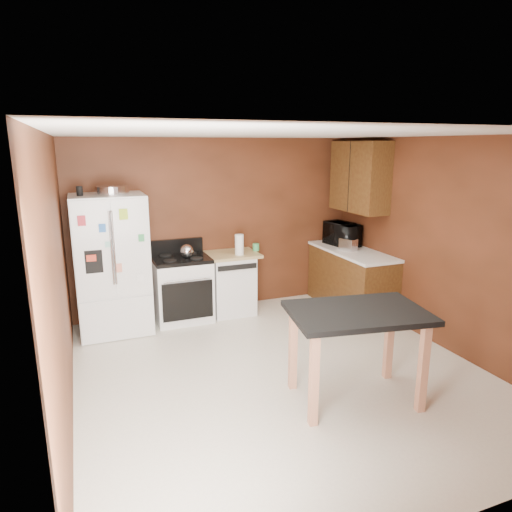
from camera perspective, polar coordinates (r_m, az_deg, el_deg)
floor at (r=5.11m, az=3.11°, el=-14.30°), size 4.50×4.50×0.00m
ceiling at (r=4.51m, az=3.53°, el=14.99°), size 4.50×4.50×0.00m
wall_back at (r=6.72m, az=-4.74°, el=3.84°), size 4.20×0.00×4.20m
wall_front at (r=2.88m, az=22.66°, el=-10.90°), size 4.20×0.00×4.20m
wall_left at (r=4.26m, az=-23.37°, el=-3.10°), size 0.00×4.50×4.50m
wall_right at (r=5.83m, az=22.40°, el=1.32°), size 0.00×4.50×4.50m
roasting_pan at (r=6.01m, az=-17.55°, el=7.87°), size 0.42×0.42×0.10m
pen_cup at (r=5.94m, az=-21.19°, el=7.58°), size 0.08×0.08×0.12m
kettle at (r=6.26m, az=-8.65°, el=0.60°), size 0.19×0.19×0.19m
paper_towel at (r=6.41m, az=-2.10°, el=1.43°), size 0.14×0.14×0.29m
green_canister at (r=6.67m, az=-0.01°, el=1.12°), size 0.12×0.12×0.10m
toaster at (r=6.78m, az=11.46°, el=1.43°), size 0.22×0.27×0.17m
microwave at (r=7.10m, az=10.71°, el=2.60°), size 0.47×0.62×0.31m
refrigerator at (r=6.15m, az=-17.56°, el=-1.02°), size 0.90×0.80×1.80m
gas_range at (r=6.45m, az=-9.22°, el=-3.94°), size 0.76×0.68×1.10m
dishwasher at (r=6.65m, az=-3.19°, el=-3.31°), size 0.78×0.63×0.89m
right_cabinets at (r=6.87m, az=12.08°, el=0.89°), size 0.63×1.58×2.45m
island at (r=4.40m, az=12.51°, el=-8.31°), size 1.38×1.03×0.91m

